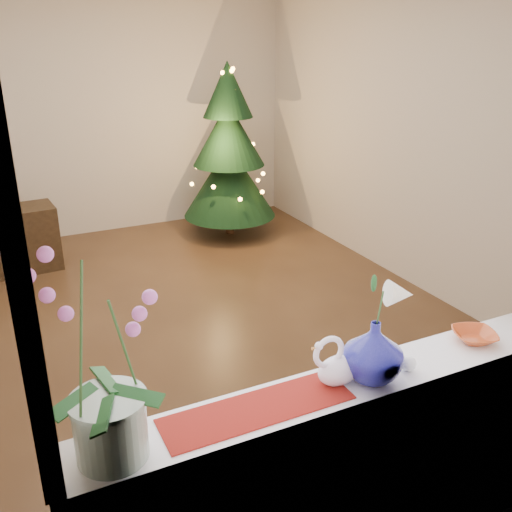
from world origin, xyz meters
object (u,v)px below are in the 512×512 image
at_px(orchid_pot, 102,358).
at_px(blue_vase, 374,347).
at_px(swan, 339,360).
at_px(side_table, 12,241).
at_px(paperweight, 408,363).
at_px(amber_dish, 474,337).
at_px(xmas_tree, 229,151).

height_order(orchid_pot, blue_vase, orchid_pot).
bearing_deg(swan, side_table, 81.69).
relative_size(blue_vase, paperweight, 4.39).
xyz_separation_m(amber_dish, xmas_tree, (0.65, 4.14, -0.01)).
bearing_deg(paperweight, blue_vase, 174.09).
distance_m(swan, amber_dish, 0.70).
distance_m(swan, side_table, 4.20).
relative_size(xmas_tree, side_table, 2.27).
height_order(xmas_tree, side_table, xmas_tree).
xyz_separation_m(blue_vase, amber_dish, (0.57, 0.04, -0.12)).
bearing_deg(xmas_tree, orchid_pot, -117.88).
bearing_deg(side_table, xmas_tree, -1.29).
distance_m(xmas_tree, side_table, 2.38).
height_order(swan, amber_dish, swan).
bearing_deg(xmas_tree, paperweight, -104.13).
distance_m(blue_vase, xmas_tree, 4.35).
xyz_separation_m(orchid_pot, xmas_tree, (2.20, 4.16, -0.34)).
relative_size(amber_dish, side_table, 0.19).
relative_size(swan, blue_vase, 0.84).
relative_size(orchid_pot, swan, 3.05).
bearing_deg(blue_vase, amber_dish, 3.79).
bearing_deg(swan, xmas_tree, 50.50).
xyz_separation_m(orchid_pot, amber_dish, (1.55, 0.03, -0.34)).
relative_size(blue_vase, amber_dish, 1.80).
distance_m(swan, blue_vase, 0.14).
xyz_separation_m(orchid_pot, paperweight, (1.15, -0.03, -0.33)).
xyz_separation_m(blue_vase, paperweight, (0.16, -0.02, -0.11)).
relative_size(swan, amber_dish, 1.52).
xyz_separation_m(orchid_pot, blue_vase, (0.99, -0.01, -0.22)).
height_order(swan, paperweight, swan).
bearing_deg(swan, orchid_pot, 160.13).
relative_size(paperweight, side_table, 0.08).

